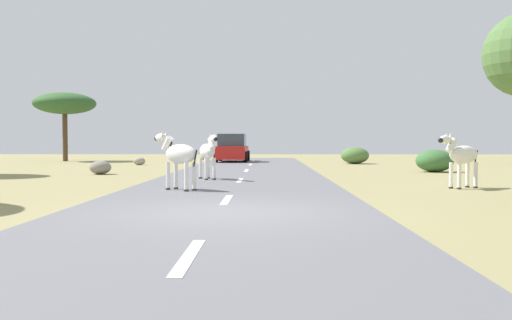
% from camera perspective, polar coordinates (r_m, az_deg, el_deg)
% --- Properties ---
extents(ground_plane, '(90.00, 90.00, 0.00)m').
position_cam_1_polar(ground_plane, '(10.31, -3.18, -5.61)').
color(ground_plane, '#8E8456').
extents(road, '(6.00, 64.00, 0.05)m').
position_cam_1_polar(road, '(10.32, -3.85, -5.47)').
color(road, slate).
rests_on(road, ground_plane).
extents(lane_markings, '(0.16, 56.00, 0.01)m').
position_cam_1_polar(lane_markings, '(9.33, -4.38, -6.09)').
color(lane_markings, silver).
rests_on(lane_markings, road).
extents(zebra_0, '(0.90, 1.58, 1.57)m').
position_cam_1_polar(zebra_0, '(18.80, -5.00, 0.85)').
color(zebra_0, silver).
rests_on(zebra_0, road).
extents(zebra_1, '(1.43, 1.23, 1.59)m').
position_cam_1_polar(zebra_1, '(14.80, -8.04, 0.55)').
color(zebra_1, silver).
rests_on(zebra_1, road).
extents(zebra_2, '(1.51, 1.11, 1.59)m').
position_cam_1_polar(zebra_2, '(16.75, 20.51, 0.45)').
color(zebra_2, silver).
rests_on(zebra_2, ground_plane).
extents(car_0, '(2.09, 4.37, 1.74)m').
position_cam_1_polar(car_0, '(34.62, -2.46, 1.15)').
color(car_0, red).
rests_on(car_0, road).
extents(tree_2, '(4.08, 4.08, 4.56)m').
position_cam_1_polar(tree_2, '(38.87, -19.20, 5.51)').
color(tree_2, '#4C3823').
rests_on(tree_2, ground_plane).
extents(bush_1, '(1.63, 1.47, 0.98)m').
position_cam_1_polar(bush_1, '(25.26, 18.02, -0.07)').
color(bush_1, '#386633').
rests_on(bush_1, ground_plane).
extents(bush_2, '(1.65, 1.49, 0.99)m').
position_cam_1_polar(bush_2, '(33.05, 10.21, 0.47)').
color(bush_2, '#4C7038').
rests_on(bush_2, ground_plane).
extents(rock_0, '(0.68, 0.50, 0.44)m').
position_cam_1_polar(rock_0, '(31.63, -12.00, -0.11)').
color(rock_0, gray).
rests_on(rock_0, ground_plane).
extents(rock_2, '(0.87, 0.83, 0.56)m').
position_cam_1_polar(rock_2, '(23.21, -15.81, -0.75)').
color(rock_2, gray).
rests_on(rock_2, ground_plane).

